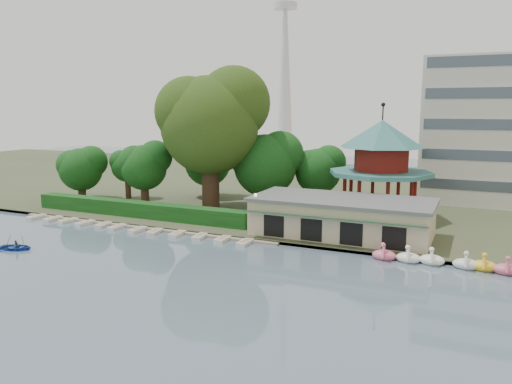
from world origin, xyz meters
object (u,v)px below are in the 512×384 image
Objects in this scene: boathouse at (342,216)px; rowboat_with_passengers at (16,245)px; pavilion at (381,159)px; dock at (142,227)px; big_tree at (212,118)px.

rowboat_with_passengers is (-27.60, -17.03, -1.90)m from boathouse.
boathouse reaches higher than rowboat_with_passengers.
pavilion reaches higher than rowboat_with_passengers.
dock is 29.14m from pavilion.
dock is 16.67m from big_tree.
pavilion is at bearing 31.66° from dock.
big_tree reaches higher than pavilion.
big_tree is 3.57× the size of rowboat_with_passengers.
big_tree is at bearing 73.92° from dock.
big_tree is at bearing 161.69° from boathouse.
rowboat_with_passengers is at bearing -114.57° from dock.
dock is 13.48m from rowboat_with_passengers.
dock is 22.62m from boathouse.
boathouse is 1.38× the size of pavilion.
dock is at bearing -167.76° from boathouse.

